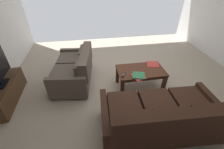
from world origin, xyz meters
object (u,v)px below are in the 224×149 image
(coffee_table, at_px, (141,73))
(book_stack, at_px, (138,76))
(sofa_main, at_px, (161,117))
(tv_stand, at_px, (6,93))
(tv_remote, at_px, (124,75))
(loose_magazine, at_px, (153,64))
(loveseat_near, at_px, (75,69))

(coffee_table, xyz_separation_m, book_stack, (0.13, 0.22, 0.09))
(coffee_table, bearing_deg, sofa_main, 87.38)
(tv_stand, distance_m, tv_remote, 2.39)
(sofa_main, height_order, book_stack, sofa_main)
(loose_magazine, bearing_deg, tv_stand, -162.61)
(coffee_table, xyz_separation_m, tv_stand, (2.79, -0.02, -0.18))
(sofa_main, height_order, coffee_table, sofa_main)
(sofa_main, height_order, loose_magazine, sofa_main)
(coffee_table, distance_m, book_stack, 0.28)
(book_stack, relative_size, loose_magazine, 1.27)
(loveseat_near, relative_size, coffee_table, 1.44)
(loveseat_near, distance_m, tv_remote, 1.18)
(coffee_table, relative_size, loose_magazine, 3.83)
(coffee_table, height_order, book_stack, book_stack)
(tv_stand, bearing_deg, tv_remote, 176.46)
(coffee_table, bearing_deg, book_stack, 59.85)
(coffee_table, bearing_deg, tv_remote, 17.66)
(tv_stand, bearing_deg, loose_magazine, -177.13)
(loveseat_near, height_order, loose_magazine, loveseat_near)
(coffee_table, height_order, loose_magazine, loose_magazine)
(loose_magazine, bearing_deg, coffee_table, -138.56)
(loveseat_near, relative_size, book_stack, 4.33)
(sofa_main, relative_size, loveseat_near, 1.30)
(sofa_main, distance_m, tv_stand, 2.97)
(coffee_table, height_order, tv_stand, coffee_table)
(loveseat_near, distance_m, book_stack, 1.47)
(sofa_main, relative_size, tv_remote, 11.64)
(book_stack, height_order, tv_remote, book_stack)
(loveseat_near, distance_m, loose_magazine, 1.79)
(tv_stand, bearing_deg, coffee_table, 179.69)
(sofa_main, relative_size, coffee_table, 1.87)
(sofa_main, xyz_separation_m, book_stack, (0.08, -0.93, 0.14))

